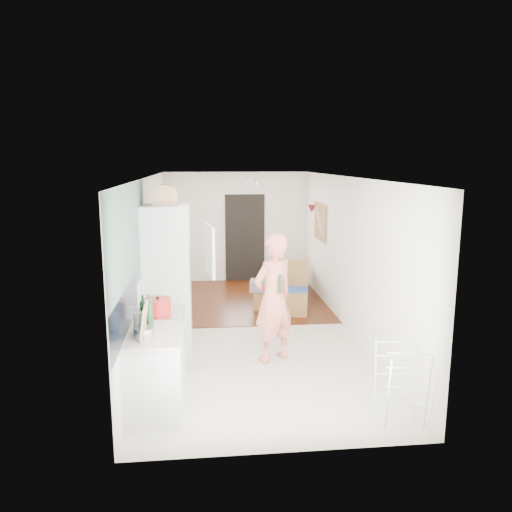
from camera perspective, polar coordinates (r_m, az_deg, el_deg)
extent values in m
cube|color=beige|center=(8.30, -0.61, -8.53)|extent=(3.20, 7.00, 0.01)
cube|color=#501807|center=(10.05, -1.61, -5.00)|extent=(3.20, 3.30, 0.01)
cube|color=slate|center=(5.92, -14.27, 1.71)|extent=(0.02, 3.00, 1.30)
cube|color=black|center=(5.55, -14.68, -6.35)|extent=(0.02, 1.90, 0.50)
cube|color=black|center=(11.44, -1.27, 2.06)|extent=(0.90, 0.04, 2.00)
cube|color=silver|center=(5.76, -11.44, -13.19)|extent=(0.60, 0.90, 0.86)
cube|color=beige|center=(5.59, -11.62, -8.88)|extent=(0.62, 0.92, 0.06)
cube|color=silver|center=(6.45, -10.83, -10.40)|extent=(0.60, 0.60, 0.88)
cube|color=#B5B5B7|center=(6.30, -10.98, -6.49)|extent=(0.60, 0.60, 0.04)
cube|color=silver|center=(7.23, -10.12, -2.75)|extent=(0.66, 0.66, 2.15)
cube|color=silver|center=(6.82, -5.31, 0.63)|extent=(0.14, 0.56, 0.70)
cube|color=white|center=(7.12, -7.76, 1.01)|extent=(0.02, 0.52, 0.66)
cube|color=tan|center=(10.03, 7.37, 3.89)|extent=(0.03, 0.90, 0.70)
cube|color=olive|center=(10.03, 7.29, 3.89)|extent=(0.00, 0.94, 0.74)
cone|color=maroon|center=(10.63, 6.38, 5.39)|extent=(0.18, 0.18, 0.16)
imported|color=#EC7865|center=(6.83, 2.01, -3.55)|extent=(0.92, 0.84, 2.12)
imported|color=olive|center=(10.36, 3.96, -3.36)|extent=(0.90, 1.31, 0.42)
cube|color=slate|center=(9.31, 0.59, -3.38)|extent=(0.47, 0.47, 0.18)
cylinder|color=red|center=(6.22, -11.15, -5.63)|extent=(0.34, 0.34, 0.19)
cylinder|color=#B5B5B7|center=(5.44, -12.64, -8.53)|extent=(0.28, 0.28, 0.11)
cylinder|color=#1A4122|center=(6.72, 2.80, -3.22)|extent=(0.05, 0.05, 0.25)
cylinder|color=#1A4122|center=(5.62, -12.04, -6.74)|extent=(0.09, 0.09, 0.32)
cylinder|color=#1A4122|center=(5.72, -12.75, -6.57)|extent=(0.09, 0.09, 0.30)
cylinder|color=beige|center=(5.53, -13.31, -7.50)|extent=(0.12, 0.12, 0.24)
cylinder|color=tan|center=(5.86, -12.70, -6.54)|extent=(0.08, 0.08, 0.22)
cylinder|color=tan|center=(5.98, -12.12, -6.23)|extent=(0.07, 0.07, 0.21)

